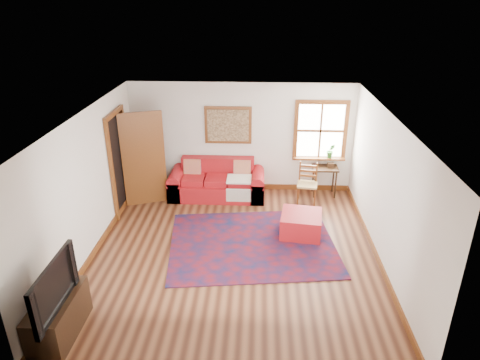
# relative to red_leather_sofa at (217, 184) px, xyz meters

# --- Properties ---
(ground) EXTENTS (5.50, 5.50, 0.00)m
(ground) POSITION_rel_red_leather_sofa_xyz_m (0.53, -2.34, -0.28)
(ground) COLOR #3C1C10
(ground) RESTS_ON ground
(room_envelope) EXTENTS (5.04, 5.54, 2.52)m
(room_envelope) POSITION_rel_red_leather_sofa_xyz_m (0.53, -2.32, 1.38)
(room_envelope) COLOR silver
(room_envelope) RESTS_ON ground
(window) EXTENTS (1.18, 0.20, 1.38)m
(window) POSITION_rel_red_leather_sofa_xyz_m (2.31, 0.37, 1.04)
(window) COLOR white
(window) RESTS_ON ground
(doorway) EXTENTS (0.89, 1.08, 2.14)m
(doorway) POSITION_rel_red_leather_sofa_xyz_m (-1.67, -0.55, 0.79)
(doorway) COLOR black
(doorway) RESTS_ON ground
(framed_artwork) EXTENTS (1.05, 0.07, 0.85)m
(framed_artwork) POSITION_rel_red_leather_sofa_xyz_m (0.23, 0.38, 1.27)
(framed_artwork) COLOR brown
(framed_artwork) RESTS_ON ground
(persian_rug) EXTENTS (3.26, 2.74, 0.02)m
(persian_rug) POSITION_rel_red_leather_sofa_xyz_m (0.84, -2.01, -0.27)
(persian_rug) COLOR #600D16
(persian_rug) RESTS_ON ground
(red_leather_sofa) EXTENTS (2.12, 0.88, 0.83)m
(red_leather_sofa) POSITION_rel_red_leather_sofa_xyz_m (0.00, 0.00, 0.00)
(red_leather_sofa) COLOR #A6151B
(red_leather_sofa) RESTS_ON ground
(red_ottoman) EXTENTS (0.85, 0.85, 0.43)m
(red_ottoman) POSITION_rel_red_leather_sofa_xyz_m (1.76, -1.61, -0.06)
(red_ottoman) COLOR #A6151B
(red_ottoman) RESTS_ON ground
(side_table) EXTENTS (0.56, 0.42, 0.68)m
(side_table) POSITION_rel_red_leather_sofa_xyz_m (2.42, 0.15, 0.28)
(side_table) COLOR black
(side_table) RESTS_ON ground
(ladder_back_chair) EXTENTS (0.48, 0.46, 0.90)m
(ladder_back_chair) POSITION_rel_red_leather_sofa_xyz_m (1.99, -0.26, 0.21)
(ladder_back_chair) COLOR tan
(ladder_back_chair) RESTS_ON ground
(media_cabinet) EXTENTS (0.48, 1.06, 0.58)m
(media_cabinet) POSITION_rel_red_leather_sofa_xyz_m (-1.72, -4.40, 0.01)
(media_cabinet) COLOR black
(media_cabinet) RESTS_ON ground
(television) EXTENTS (0.15, 1.16, 0.67)m
(television) POSITION_rel_red_leather_sofa_xyz_m (-1.70, -4.57, 0.64)
(television) COLOR black
(television) RESTS_ON media_cabinet
(candle_hurricane) EXTENTS (0.12, 0.12, 0.18)m
(candle_hurricane) POSITION_rel_red_leather_sofa_xyz_m (-1.67, -3.95, 0.39)
(candle_hurricane) COLOR silver
(candle_hurricane) RESTS_ON media_cabinet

